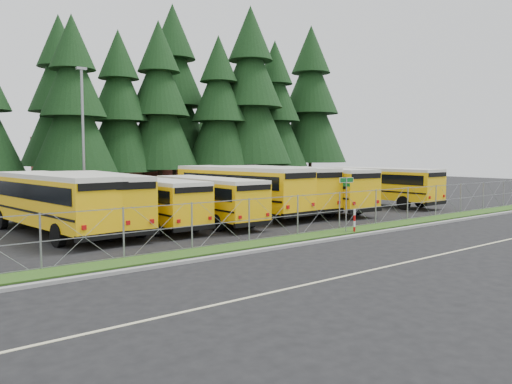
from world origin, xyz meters
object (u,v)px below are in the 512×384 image
at_px(bus_0, 53,204).
at_px(bus_1, 95,202).
at_px(bus_6, 311,189).
at_px(street_sign, 346,193).
at_px(bus_east, 376,187).
at_px(light_standard, 83,133).
at_px(striped_bollard, 354,221).
at_px(bus_5, 274,189).
at_px(bus_3, 205,201).
at_px(bus_2, 149,203).
at_px(bus_4, 237,191).

relative_size(bus_0, bus_1, 1.01).
xyz_separation_m(bus_0, bus_6, (17.22, -0.43, -0.00)).
height_order(bus_1, street_sign, bus_1).
relative_size(bus_east, light_standard, 1.09).
bearing_deg(bus_0, bus_1, -6.13).
xyz_separation_m(bus_6, striped_bollard, (-4.99, -8.26, -0.92)).
bearing_deg(bus_6, bus_1, -176.06).
relative_size(bus_0, striped_bollard, 9.67).
xyz_separation_m(bus_0, bus_5, (14.70, 0.58, 0.04)).
xyz_separation_m(bus_3, bus_6, (9.16, 0.76, 0.19)).
bearing_deg(light_standard, bus_6, -42.81).
distance_m(bus_6, light_standard, 16.82).
relative_size(bus_2, bus_4, 0.83).
xyz_separation_m(bus_4, light_standard, (-6.30, 10.12, 3.91)).
height_order(bus_6, street_sign, bus_6).
relative_size(bus_1, bus_4, 0.95).
distance_m(bus_3, bus_6, 9.19).
bearing_deg(bus_3, light_standard, 104.31).
height_order(bus_5, bus_east, bus_5).
distance_m(street_sign, light_standard, 20.50).
bearing_deg(bus_6, bus_0, -175.80).
relative_size(bus_0, bus_3, 1.15).
bearing_deg(bus_1, bus_4, 7.22).
relative_size(bus_1, street_sign, 4.07).
bearing_deg(light_standard, bus_5, -46.84).
distance_m(striped_bollard, light_standard, 21.17).
height_order(bus_3, street_sign, street_sign).
bearing_deg(street_sign, bus_1, 139.55).
relative_size(bus_2, bus_5, 0.85).
height_order(bus_6, striped_bollard, bus_6).
bearing_deg(bus_0, bus_5, -4.36).
bearing_deg(bus_1, striped_bollard, -36.61).
bearing_deg(bus_0, bus_2, -13.48).
bearing_deg(bus_5, bus_0, -171.34).
xyz_separation_m(bus_1, bus_3, (6.00, -1.21, -0.18)).
relative_size(bus_3, bus_5, 0.85).
bearing_deg(street_sign, bus_6, 56.40).
xyz_separation_m(bus_5, bus_east, (9.31, -1.31, -0.11)).
bearing_deg(bus_4, bus_5, -3.67).
xyz_separation_m(bus_6, light_standard, (-11.99, 11.10, 3.98)).
height_order(bus_0, bus_6, bus_0).
distance_m(bus_1, bus_2, 2.84).
distance_m(bus_0, light_standard, 12.54).
bearing_deg(bus_4, bus_6, -14.08).
xyz_separation_m(bus_east, light_standard, (-18.77, 11.40, 4.05)).
bearing_deg(street_sign, bus_5, 72.90).
bearing_deg(bus_2, bus_3, -11.68).
distance_m(bus_4, bus_5, 3.16).
relative_size(bus_1, bus_3, 1.13).
height_order(bus_3, bus_4, bus_4).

